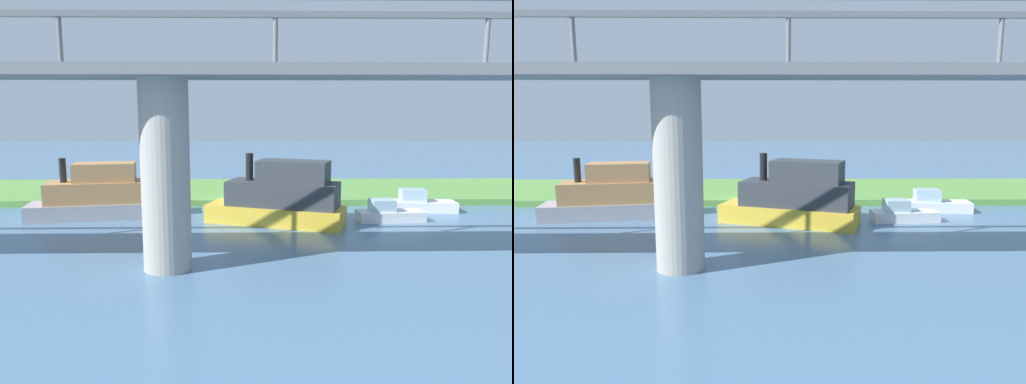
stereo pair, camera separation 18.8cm
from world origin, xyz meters
The scene contains 10 objects.
ground_plane centered at (0.00, 0.00, 0.00)m, with size 160.00×160.00×0.00m, color #4C7093.
grassy_bank centered at (0.00, -6.00, 0.25)m, with size 80.00×12.00×0.50m, color #5B9342.
bridge_pylon centered at (3.06, 15.17, 4.48)m, with size 2.28×2.28×8.96m, color #9E998E.
bridge_span centered at (3.06, 15.15, 9.46)m, with size 73.04×4.30×3.25m.
person_on_bank centered at (-0.03, -1.16, 1.20)m, with size 0.38×0.38×1.39m.
mooring_post centered at (-6.24, -0.85, 1.03)m, with size 0.20×0.20×1.06m, color brown.
pontoon_yellow centered at (9.98, 3.85, 1.58)m, with size 8.66×4.05×4.26m.
houseboat_blue centered at (-13.69, 2.07, 0.60)m, with size 5.15×2.26×1.67m.
motorboat_red centered at (-2.95, 5.87, 1.73)m, with size 9.62×5.98×4.66m.
motorboat_white centered at (-10.43, 5.28, 0.54)m, with size 4.60×1.88×1.50m.
Camera 2 is at (-0.84, 37.71, 7.53)m, focal length 34.19 mm.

